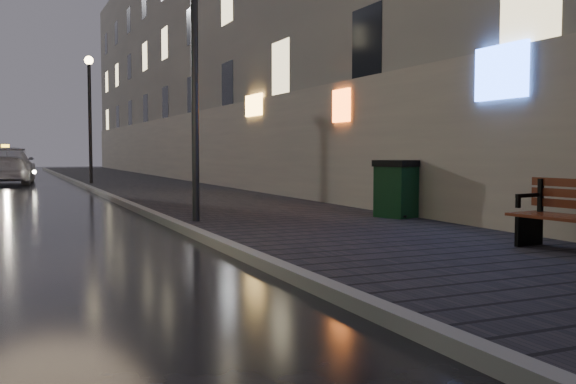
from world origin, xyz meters
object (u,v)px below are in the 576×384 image
taxi_mid (6,166)px  lamp_near (194,45)px  trash_bin (398,188)px  lamp_far (90,103)px

taxi_mid → lamp_near: bearing=104.2°
lamp_near → trash_bin: bearing=-13.4°
lamp_far → trash_bin: size_ratio=4.57×
lamp_near → lamp_far: size_ratio=1.00×
lamp_near → trash_bin: lamp_near is taller
trash_bin → taxi_mid: taxi_mid is taller
lamp_near → trash_bin: 4.91m
lamp_near → taxi_mid: size_ratio=0.92×
lamp_near → lamp_far: (0.00, 16.00, 0.00)m
taxi_mid → trash_bin: bearing=114.0°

